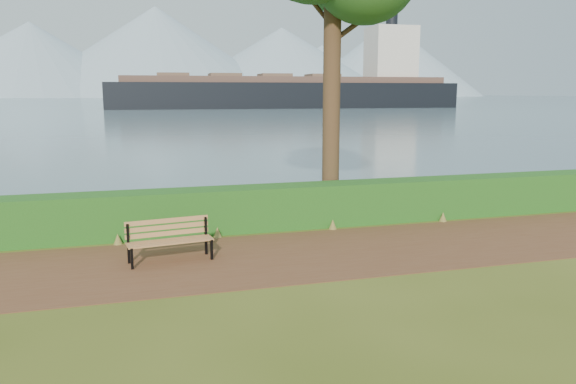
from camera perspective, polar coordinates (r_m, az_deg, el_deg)
name	(u,v)px	position (r m, az deg, el deg)	size (l,w,h in m)	color
ground	(292,260)	(10.78, 0.38, -6.92)	(140.00, 140.00, 0.00)	#445217
path	(287,255)	(11.06, -0.06, -6.45)	(40.00, 3.40, 0.01)	brown
hedge	(260,208)	(13.10, -2.83, -1.61)	(32.00, 0.85, 1.00)	#154915
water	(132,99)	(269.93, -15.59, 9.07)	(700.00, 510.00, 0.00)	#445A6D
mountains	(114,56)	(416.71, -17.30, 13.04)	(585.00, 190.00, 70.00)	#839CAE
bench	(169,237)	(10.85, -11.98, -4.52)	(1.63, 0.68, 0.80)	black
cargo_ship	(298,92)	(114.57, 1.04, 10.10)	(69.78, 14.43, 21.04)	black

